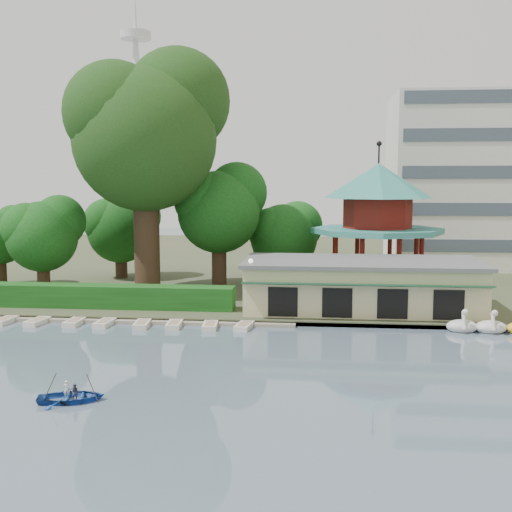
# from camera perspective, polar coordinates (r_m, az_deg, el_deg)

# --- Properties ---
(ground_plane) EXTENTS (220.00, 220.00, 0.00)m
(ground_plane) POSITION_cam_1_polar(r_m,az_deg,el_deg) (31.32, -7.17, -13.03)
(ground_plane) COLOR slate
(ground_plane) RESTS_ON ground
(shore) EXTENTS (220.00, 70.00, 0.40)m
(shore) POSITION_cam_1_polar(r_m,az_deg,el_deg) (81.64, 1.01, -0.52)
(shore) COLOR #424930
(shore) RESTS_ON ground
(embankment) EXTENTS (220.00, 0.60, 0.30)m
(embankment) POSITION_cam_1_polar(r_m,az_deg,el_deg) (47.64, -2.49, -5.87)
(embankment) COLOR gray
(embankment) RESTS_ON ground
(dock) EXTENTS (34.00, 1.60, 0.24)m
(dock) POSITION_cam_1_polar(r_m,az_deg,el_deg) (50.66, -16.13, -5.41)
(dock) COLOR gray
(dock) RESTS_ON ground
(boathouse) EXTENTS (18.60, 9.39, 3.90)m
(boathouse) POSITION_cam_1_polar(r_m,az_deg,el_deg) (51.43, 9.36, -2.50)
(boathouse) COLOR beige
(boathouse) RESTS_ON shore
(pavilion) EXTENTS (12.40, 12.40, 13.50)m
(pavilion) POSITION_cam_1_polar(r_m,az_deg,el_deg) (61.00, 10.76, 3.76)
(pavilion) COLOR beige
(pavilion) RESTS_ON shore
(broadcast_tower) EXTENTS (8.00, 8.00, 96.00)m
(broadcast_tower) POSITION_cam_1_polar(r_m,az_deg,el_deg) (177.14, -10.56, 14.28)
(broadcast_tower) COLOR silver
(broadcast_tower) RESTS_ON ground
(hedge) EXTENTS (30.00, 2.00, 1.80)m
(hedge) POSITION_cam_1_polar(r_m,az_deg,el_deg) (54.58, -17.81, -3.34)
(hedge) COLOR #185218
(hedge) RESTS_ON shore
(lamp_post) EXTENTS (0.36, 0.36, 4.28)m
(lamp_post) POSITION_cam_1_polar(r_m,az_deg,el_deg) (48.52, -0.47, -1.80)
(lamp_post) COLOR black
(lamp_post) RESTS_ON shore
(big_tree) EXTENTS (14.20, 13.23, 22.18)m
(big_tree) POSITION_cam_1_polar(r_m,az_deg,el_deg) (59.18, -9.66, 11.28)
(big_tree) COLOR #3A281C
(big_tree) RESTS_ON shore
(small_trees) EXTENTS (39.72, 16.80, 11.92)m
(small_trees) POSITION_cam_1_polar(r_m,az_deg,el_deg) (63.33, -9.85, 2.87)
(small_trees) COLOR #3A281C
(small_trees) RESTS_ON shore
(moored_rowboats) EXTENTS (29.42, 2.71, 0.36)m
(moored_rowboats) POSITION_cam_1_polar(r_m,az_deg,el_deg) (49.73, -17.48, -5.61)
(moored_rowboats) COLOR silver
(moored_rowboats) RESTS_ON ground
(rowboat_with_passengers) EXTENTS (5.09, 4.21, 2.01)m
(rowboat_with_passengers) POSITION_cam_1_polar(r_m,az_deg,el_deg) (32.68, -16.12, -11.55)
(rowboat_with_passengers) COLOR #1C479A
(rowboat_with_passengers) RESTS_ON ground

